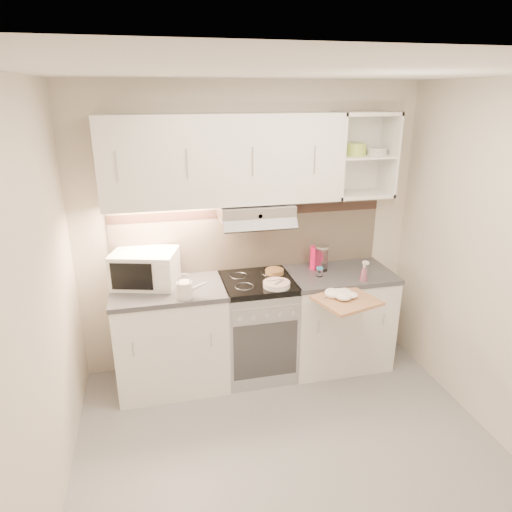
{
  "coord_description": "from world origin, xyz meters",
  "views": [
    {
      "loc": [
        -0.83,
        -2.38,
        2.4
      ],
      "look_at": [
        -0.05,
        0.95,
        1.17
      ],
      "focal_mm": 32.0,
      "sensor_mm": 36.0,
      "label": 1
    }
  ],
  "objects": [
    {
      "name": "worktop_left",
      "position": [
        -0.75,
        1.1,
        0.88
      ],
      "size": [
        0.92,
        0.62,
        0.04
      ],
      "primitive_type": "cube",
      "color": "#47474C",
      "rests_on": "base_cabinet_left"
    },
    {
      "name": "spray_bottle",
      "position": [
        0.87,
        0.88,
        0.97
      ],
      "size": [
        0.07,
        0.07,
        0.19
      ],
      "rotation": [
        0.0,
        0.0,
        0.22
      ],
      "color": "pink",
      "rests_on": "worktop_right"
    },
    {
      "name": "microwave",
      "position": [
        -0.92,
        1.22,
        1.04
      ],
      "size": [
        0.59,
        0.5,
        0.29
      ],
      "rotation": [
        0.0,
        0.0,
        -0.28
      ],
      "color": "white",
      "rests_on": "worktop_left"
    },
    {
      "name": "bread_loaf",
      "position": [
        0.18,
        1.2,
        0.92
      ],
      "size": [
        0.16,
        0.16,
        0.04
      ],
      "primitive_type": "cylinder",
      "color": "#A26440",
      "rests_on": "electric_range"
    },
    {
      "name": "ground",
      "position": [
        0.0,
        0.0,
        0.0
      ],
      "size": [
        3.0,
        3.0,
        0.0
      ],
      "primitive_type": "plane",
      "color": "gray",
      "rests_on": "ground"
    },
    {
      "name": "cutting_board",
      "position": [
        0.6,
        0.6,
        0.87
      ],
      "size": [
        0.53,
        0.5,
        0.02
      ],
      "primitive_type": "cube",
      "rotation": [
        0.0,
        0.0,
        0.28
      ],
      "color": "tan",
      "rests_on": "base_cabinet_right"
    },
    {
      "name": "plate_stack",
      "position": [
        0.12,
        0.92,
        0.92
      ],
      "size": [
        0.22,
        0.22,
        0.05
      ],
      "rotation": [
        0.0,
        0.0,
        0.25
      ],
      "color": "silver",
      "rests_on": "electric_range"
    },
    {
      "name": "worktop_right",
      "position": [
        0.75,
        1.1,
        0.88
      ],
      "size": [
        0.92,
        0.62,
        0.04
      ],
      "primitive_type": "cube",
      "color": "#47474C",
      "rests_on": "base_cabinet_right"
    },
    {
      "name": "electric_range",
      "position": [
        0.0,
        1.1,
        0.45
      ],
      "size": [
        0.6,
        0.6,
        0.9
      ],
      "color": "#B7B7BC",
      "rests_on": "ground"
    },
    {
      "name": "dish_towel",
      "position": [
        0.58,
        0.63,
        0.92
      ],
      "size": [
        0.33,
        0.31,
        0.07
      ],
      "primitive_type": null,
      "rotation": [
        0.0,
        0.0,
        -0.33
      ],
      "color": "silver",
      "rests_on": "cutting_board"
    },
    {
      "name": "base_cabinet_right",
      "position": [
        0.75,
        1.1,
        0.43
      ],
      "size": [
        0.9,
        0.6,
        0.86
      ],
      "primitive_type": "cube",
      "color": "white",
      "rests_on": "ground"
    },
    {
      "name": "watering_can",
      "position": [
        -0.62,
        0.88,
        0.97
      ],
      "size": [
        0.24,
        0.12,
        0.2
      ],
      "rotation": [
        0.0,
        0.0,
        -0.13
      ],
      "color": "silver",
      "rests_on": "worktop_left"
    },
    {
      "name": "pink_pitcher",
      "position": [
        0.57,
        1.23,
        1.0
      ],
      "size": [
        0.11,
        0.1,
        0.21
      ],
      "rotation": [
        0.0,
        0.0,
        -0.35
      ],
      "color": "#FC1057",
      "rests_on": "worktop_right"
    },
    {
      "name": "base_cabinet_left",
      "position": [
        -0.75,
        1.1,
        0.43
      ],
      "size": [
        0.9,
        0.6,
        0.86
      ],
      "primitive_type": "cube",
      "color": "white",
      "rests_on": "ground"
    },
    {
      "name": "spice_jar",
      "position": [
        0.54,
        1.05,
        0.94
      ],
      "size": [
        0.06,
        0.06,
        0.08
      ],
      "rotation": [
        0.0,
        0.0,
        -0.21
      ],
      "color": "silver",
      "rests_on": "worktop_right"
    },
    {
      "name": "glass_jar",
      "position": [
        0.6,
        1.18,
        1.02
      ],
      "size": [
        0.12,
        0.12,
        0.23
      ],
      "rotation": [
        0.0,
        0.0,
        0.38
      ],
      "color": "silver",
      "rests_on": "worktop_right"
    },
    {
      "name": "room_shell",
      "position": [
        0.0,
        0.37,
        1.63
      ],
      "size": [
        3.04,
        2.84,
        2.52
      ],
      "color": "beige",
      "rests_on": "ground"
    }
  ]
}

